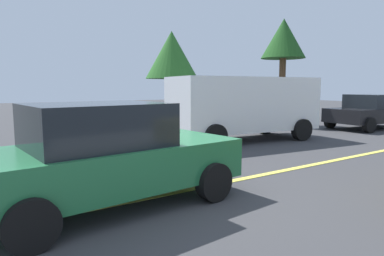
{
  "coord_description": "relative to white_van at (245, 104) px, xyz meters",
  "views": [
    {
      "loc": [
        -2.42,
        -4.98,
        1.86
      ],
      "look_at": [
        1.37,
        0.72,
        1.03
      ],
      "focal_mm": 31.45,
      "sensor_mm": 36.0,
      "label": 1
    }
  ],
  "objects": [
    {
      "name": "lane_marking_centre",
      "position": [
        -2.64,
        -3.81,
        -1.26
      ],
      "size": [
        28.0,
        0.16,
        0.01
      ],
      "primitive_type": "cube",
      "color": "#E0D14C"
    },
    {
      "name": "tree_centre_verge",
      "position": [
        4.99,
        2.74,
        2.87
      ],
      "size": [
        2.15,
        2.15,
        5.19
      ],
      "color": "#513823",
      "rests_on": "ground_plane"
    },
    {
      "name": "ground_plane",
      "position": [
        -5.64,
        -3.81,
        -1.27
      ],
      "size": [
        80.0,
        80.0,
        0.0
      ],
      "primitive_type": "plane",
      "color": "#38383A"
    },
    {
      "name": "car_black_mid_road",
      "position": [
        6.97,
        -0.62,
        -0.49
      ],
      "size": [
        4.0,
        2.38,
        1.54
      ],
      "color": "black",
      "rests_on": "ground_plane"
    },
    {
      "name": "white_van",
      "position": [
        0.0,
        0.0,
        0.0
      ],
      "size": [
        5.4,
        2.74,
        2.2
      ],
      "color": "white",
      "rests_on": "ground_plane"
    },
    {
      "name": "car_green_crossing",
      "position": [
        -6.32,
        -3.78,
        -0.45
      ],
      "size": [
        4.24,
        2.29,
        1.62
      ],
      "color": "#236B3D",
      "rests_on": "ground_plane"
    },
    {
      "name": "tree_left_verge",
      "position": [
        0.15,
        5.31,
        2.09
      ],
      "size": [
        2.51,
        2.51,
        4.51
      ],
      "color": "#513823",
      "rests_on": "ground_plane"
    }
  ]
}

